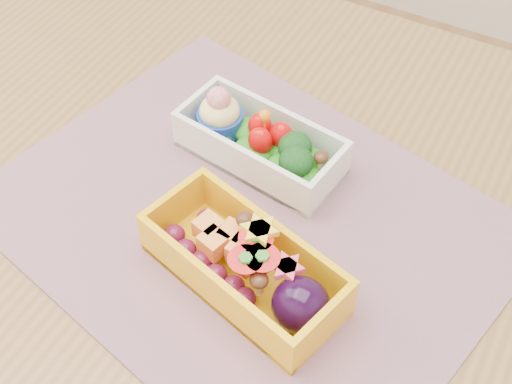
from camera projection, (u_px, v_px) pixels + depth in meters
The scene contains 4 objects.
table at pixel (224, 291), 0.71m from camera, with size 1.20×0.80×0.75m.
placemat at pixel (246, 219), 0.65m from camera, with size 0.46×0.35×0.00m, color #8E626E.
bento_white at pixel (259, 143), 0.68m from camera, with size 0.17×0.10×0.07m.
bento_yellow at pixel (247, 266), 0.58m from camera, with size 0.20×0.12×0.06m.
Camera 1 is at (0.21, -0.32, 1.26)m, focal length 48.12 mm.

